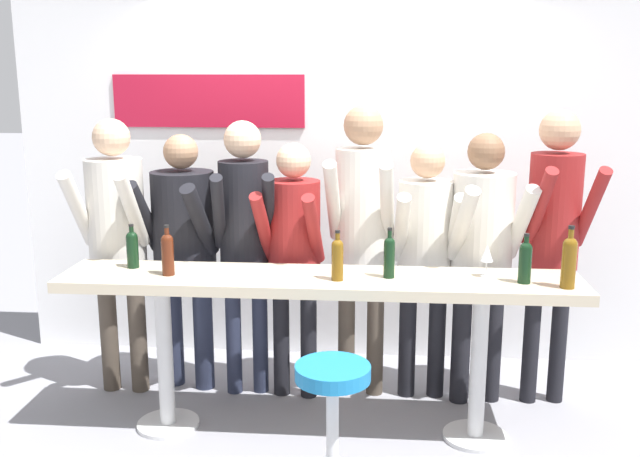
% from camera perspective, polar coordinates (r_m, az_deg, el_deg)
% --- Properties ---
extents(ground_plane, '(40.00, 40.00, 0.00)m').
position_cam_1_polar(ground_plane, '(4.26, -0.08, -15.94)').
color(ground_plane, gray).
extents(back_wall, '(4.46, 0.12, 2.69)m').
position_cam_1_polar(back_wall, '(5.03, 1.00, 4.68)').
color(back_wall, white).
rests_on(back_wall, ground_plane).
extents(tasting_table, '(2.86, 0.49, 0.93)m').
position_cam_1_polar(tasting_table, '(3.95, -0.09, -5.80)').
color(tasting_table, beige).
rests_on(tasting_table, ground_plane).
extents(bar_stool, '(0.37, 0.37, 0.70)m').
position_cam_1_polar(bar_stool, '(3.45, 1.01, -14.50)').
color(bar_stool, silver).
rests_on(bar_stool, ground_plane).
extents(person_far_left, '(0.42, 0.54, 1.75)m').
position_cam_1_polar(person_far_left, '(4.59, -16.00, 0.20)').
color(person_far_left, '#473D33').
rests_on(person_far_left, ground_plane).
extents(person_left, '(0.53, 0.62, 1.65)m').
position_cam_1_polar(person_left, '(4.57, -10.87, -0.57)').
color(person_left, '#23283D').
rests_on(person_left, ground_plane).
extents(person_center_left, '(0.42, 0.56, 1.74)m').
position_cam_1_polar(person_center_left, '(4.41, -6.07, 0.23)').
color(person_center_left, '#23283D').
rests_on(person_center_left, ground_plane).
extents(person_center, '(0.42, 0.53, 1.61)m').
position_cam_1_polar(person_center, '(4.36, -2.11, -1.13)').
color(person_center, black).
rests_on(person_center, ground_plane).
extents(person_center_right, '(0.42, 0.56, 1.83)m').
position_cam_1_polar(person_center_right, '(4.37, 3.39, 0.88)').
color(person_center_right, '#473D33').
rests_on(person_center_right, ground_plane).
extents(person_right, '(0.42, 0.51, 1.61)m').
position_cam_1_polar(person_right, '(4.40, 8.42, -1.20)').
color(person_right, black).
rests_on(person_right, ground_plane).
extents(person_far_right, '(0.50, 0.60, 1.68)m').
position_cam_1_polar(person_far_right, '(4.38, 12.86, -0.92)').
color(person_far_right, black).
rests_on(person_far_right, ground_plane).
extents(person_rightmost, '(0.41, 0.55, 1.81)m').
position_cam_1_polar(person_rightmost, '(4.46, 18.21, 0.47)').
color(person_rightmost, black).
rests_on(person_rightmost, ground_plane).
extents(wine_bottle_0, '(0.07, 0.07, 0.25)m').
position_cam_1_polar(wine_bottle_0, '(4.18, -14.78, -1.48)').
color(wine_bottle_0, black).
rests_on(wine_bottle_0, tasting_table).
extents(wine_bottle_1, '(0.06, 0.06, 0.27)m').
position_cam_1_polar(wine_bottle_1, '(3.80, 1.41, -2.33)').
color(wine_bottle_1, brown).
rests_on(wine_bottle_1, tasting_table).
extents(wine_bottle_2, '(0.07, 0.07, 0.28)m').
position_cam_1_polar(wine_bottle_2, '(3.98, -12.10, -1.86)').
color(wine_bottle_2, '#4C1E0F').
rests_on(wine_bottle_2, tasting_table).
extents(wine_bottle_3, '(0.07, 0.07, 0.27)m').
position_cam_1_polar(wine_bottle_3, '(3.90, 16.10, -2.46)').
color(wine_bottle_3, black).
rests_on(wine_bottle_3, tasting_table).
extents(wine_bottle_4, '(0.06, 0.06, 0.28)m').
position_cam_1_polar(wine_bottle_4, '(3.86, 5.56, -2.14)').
color(wine_bottle_4, black).
rests_on(wine_bottle_4, tasting_table).
extents(wine_bottle_5, '(0.07, 0.07, 0.33)m').
position_cam_1_polar(wine_bottle_5, '(3.87, 19.31, -2.38)').
color(wine_bottle_5, brown).
rests_on(wine_bottle_5, tasting_table).
extents(wine_glass_0, '(0.07, 0.07, 0.18)m').
position_cam_1_polar(wine_glass_0, '(3.97, 13.21, -2.02)').
color(wine_glass_0, silver).
rests_on(wine_glass_0, tasting_table).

